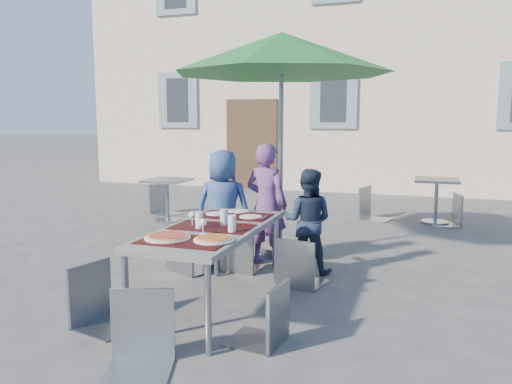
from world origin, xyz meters
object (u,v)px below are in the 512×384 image
(chair_3, at_px, (97,257))
(bg_chair_l_1, at_px, (371,183))
(bg_chair_r_1, at_px, (452,191))
(chair_2, at_px, (300,233))
(patio_umbrella, at_px, (282,55))
(child_0, at_px, (223,208))
(bg_chair_l_0, at_px, (162,180))
(chair_5, at_px, (138,285))
(dining_table, at_px, (212,233))
(chair_1, at_px, (240,226))
(chair_0, at_px, (187,219))
(cafe_table_1, at_px, (436,193))
(chair_4, at_px, (267,278))
(pizza_near_left, at_px, (168,237))
(child_1, at_px, (266,204))
(cafe_table_0, at_px, (167,193))
(child_2, at_px, (308,221))
(bg_chair_r_0, at_px, (221,188))
(pizza_near_right, at_px, (214,239))

(chair_3, distance_m, bg_chair_l_1, 5.57)
(chair_3, height_order, bg_chair_r_1, chair_3)
(chair_2, bearing_deg, patio_umbrella, 114.87)
(child_0, bearing_deg, bg_chair_l_0, -56.66)
(chair_5, bearing_deg, patio_umbrella, 87.98)
(dining_table, bearing_deg, chair_1, 98.02)
(chair_0, relative_size, cafe_table_1, 1.38)
(patio_umbrella, bearing_deg, dining_table, -92.23)
(dining_table, bearing_deg, chair_4, -38.89)
(chair_4, height_order, cafe_table_1, chair_4)
(pizza_near_left, bearing_deg, child_1, 84.58)
(child_1, xyz_separation_m, bg_chair_l_1, (0.88, 3.17, -0.09))
(chair_0, relative_size, cafe_table_0, 1.42)
(child_0, distance_m, child_1, 0.51)
(child_1, distance_m, cafe_table_0, 2.98)
(dining_table, height_order, child_2, child_2)
(child_0, xyz_separation_m, bg_chair_r_0, (-0.98, 2.27, -0.10))
(bg_chair_r_0, bearing_deg, pizza_near_right, -68.02)
(child_0, height_order, chair_3, child_0)
(pizza_near_left, distance_m, bg_chair_r_1, 5.60)
(child_2, relative_size, cafe_table_0, 1.62)
(chair_3, height_order, chair_4, chair_3)
(dining_table, bearing_deg, pizza_near_right, -64.90)
(pizza_near_right, distance_m, bg_chair_l_1, 5.19)
(chair_1, bearing_deg, bg_chair_r_1, 55.40)
(pizza_near_right, height_order, chair_5, chair_5)
(patio_umbrella, height_order, bg_chair_l_1, patio_umbrella)
(pizza_near_left, relative_size, bg_chair_l_1, 0.35)
(child_0, distance_m, bg_chair_r_0, 2.47)
(dining_table, height_order, bg_chair_l_0, bg_chair_l_0)
(pizza_near_left, relative_size, chair_5, 0.37)
(pizza_near_left, xyz_separation_m, bg_chair_l_1, (1.08, 5.19, -0.15))
(pizza_near_left, relative_size, chair_2, 0.38)
(pizza_near_right, distance_m, child_1, 1.98)
(chair_4, relative_size, cafe_table_0, 1.25)
(chair_3, distance_m, bg_chair_l_0, 5.02)
(bg_chair_r_1, bearing_deg, bg_chair_l_1, 174.47)
(dining_table, height_order, pizza_near_right, pizza_near_right)
(chair_2, distance_m, bg_chair_l_1, 3.85)
(child_1, relative_size, chair_3, 1.46)
(bg_chair_r_0, relative_size, bg_chair_l_1, 0.94)
(patio_umbrella, xyz_separation_m, bg_chair_l_1, (0.84, 2.71, -1.85))
(dining_table, bearing_deg, bg_chair_r_0, 111.56)
(pizza_near_right, xyz_separation_m, chair_1, (-0.38, 1.59, -0.24))
(chair_0, relative_size, chair_1, 1.13)
(dining_table, relative_size, bg_chair_l_1, 1.76)
(chair_5, relative_size, bg_chair_r_1, 1.03)
(child_1, bearing_deg, chair_0, 49.38)
(child_0, bearing_deg, pizza_near_right, 102.86)
(patio_umbrella, bearing_deg, child_0, -129.60)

